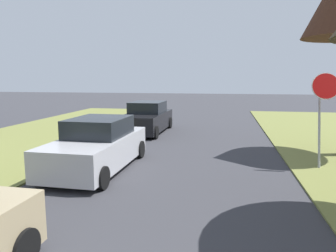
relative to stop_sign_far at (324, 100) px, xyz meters
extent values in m
cylinder|color=#9EA0A5|center=(0.00, 0.24, -1.00)|extent=(0.07, 0.58, 2.21)
cylinder|color=white|center=(0.00, -0.10, 0.41)|extent=(0.81, 0.23, 0.79)
cylinder|color=red|center=(0.00, -0.10, 0.41)|extent=(0.77, 0.24, 0.75)
cylinder|color=black|center=(-5.78, -6.29, -1.85)|extent=(0.21, 0.60, 0.60)
cube|color=#BCBCC1|center=(-6.74, -1.24, -1.56)|extent=(1.93, 4.44, 0.85)
cube|color=black|center=(-6.73, -1.02, -0.85)|extent=(1.65, 2.06, 0.56)
cylinder|color=black|center=(-5.91, -2.91, -1.85)|extent=(0.21, 0.60, 0.60)
cylinder|color=black|center=(-7.65, -2.86, -1.85)|extent=(0.21, 0.60, 0.60)
cylinder|color=black|center=(-5.83, 0.39, -1.85)|extent=(0.21, 0.60, 0.60)
cylinder|color=black|center=(-7.57, 0.43, -1.85)|extent=(0.21, 0.60, 0.60)
cube|color=black|center=(-6.89, 5.55, -1.56)|extent=(1.93, 4.44, 0.85)
cube|color=black|center=(-6.88, 5.77, -0.85)|extent=(1.65, 2.06, 0.56)
cylinder|color=black|center=(-6.06, 3.88, -1.85)|extent=(0.21, 0.60, 0.60)
cylinder|color=black|center=(-7.80, 3.93, -1.85)|extent=(0.21, 0.60, 0.60)
cylinder|color=black|center=(-5.98, 7.18, -1.85)|extent=(0.21, 0.60, 0.60)
cylinder|color=black|center=(-7.72, 7.22, -1.85)|extent=(0.21, 0.60, 0.60)
camera|label=1|loc=(-2.88, -10.19, 0.65)|focal=33.95mm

